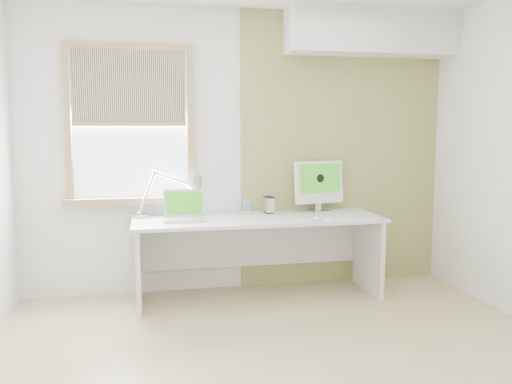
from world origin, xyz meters
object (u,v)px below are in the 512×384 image
object	(u,v)px
desk	(257,238)
desk_lamp	(185,192)
imac	(319,183)
laptop	(185,212)
external_drive	(269,205)

from	to	relation	value
desk	desk_lamp	size ratio (longest dim) A/B	2.93
desk	imac	bearing A→B (deg)	14.33
desk_lamp	laptop	bearing A→B (deg)	-96.74
desk_lamp	laptop	world-z (taller)	desk_lamp
desk	imac	xyz separation A→B (m)	(0.63, 0.16, 0.46)
desk_lamp	external_drive	bearing A→B (deg)	-1.02
desk	laptop	xyz separation A→B (m)	(-0.65, -0.04, 0.26)
desk	desk_lamp	distance (m)	0.77
desk	external_drive	xyz separation A→B (m)	(0.15, 0.16, 0.27)
desk	laptop	world-z (taller)	laptop
laptop	external_drive	xyz separation A→B (m)	(0.79, 0.19, 0.01)
laptop	external_drive	distance (m)	0.82
laptop	desk_lamp	bearing A→B (deg)	83.26
desk	external_drive	bearing A→B (deg)	47.04
desk_lamp	imac	bearing A→B (deg)	-0.49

